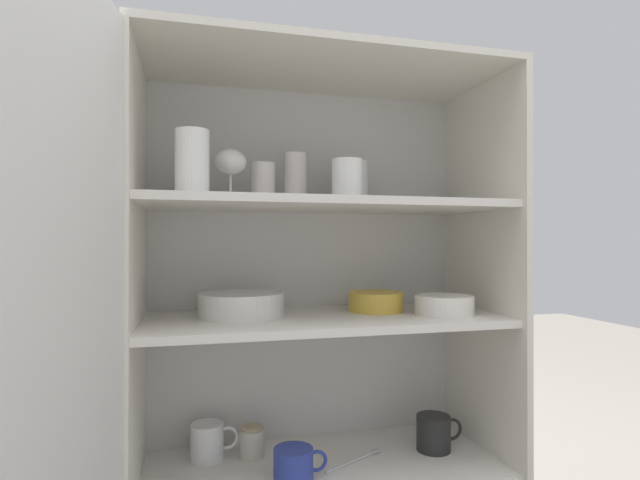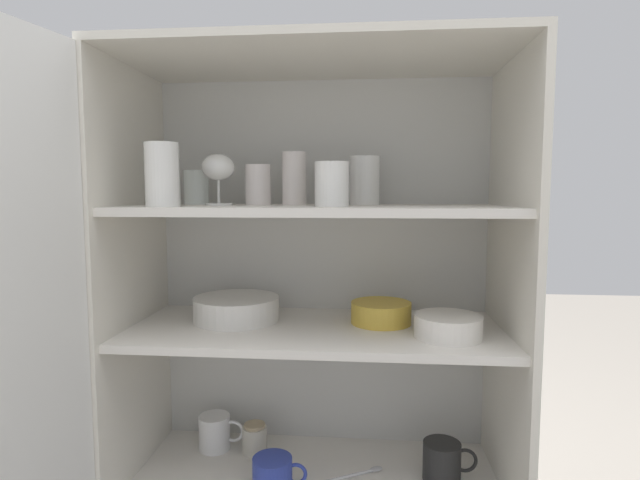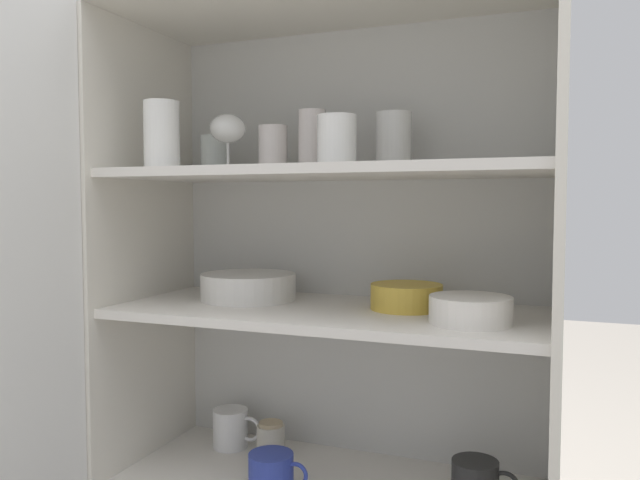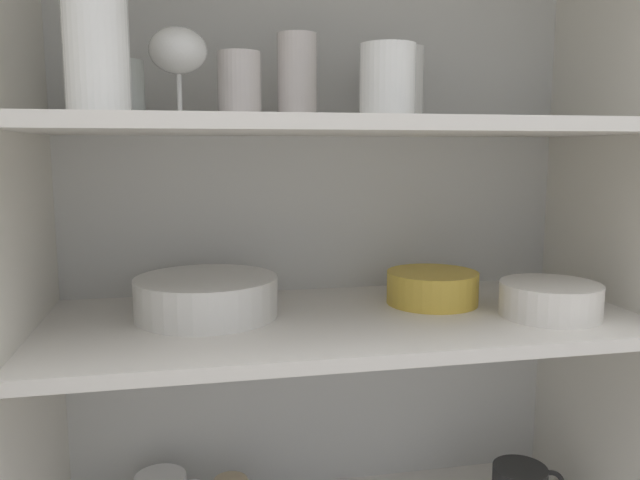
{
  "view_description": "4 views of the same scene",
  "coord_description": "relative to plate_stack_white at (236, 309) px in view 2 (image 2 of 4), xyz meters",
  "views": [
    {
      "loc": [
        -0.34,
        -1.09,
        0.86
      ],
      "look_at": [
        -0.01,
        0.19,
        0.87
      ],
      "focal_mm": 28.0,
      "sensor_mm": 36.0,
      "label": 1
    },
    {
      "loc": [
        0.12,
        -1.03,
        1.01
      ],
      "look_at": [
        0.01,
        0.23,
        0.88
      ],
      "focal_mm": 28.0,
      "sensor_mm": 36.0,
      "label": 2
    },
    {
      "loc": [
        0.47,
        -1.07,
        0.9
      ],
      "look_at": [
        -0.03,
        0.22,
        0.81
      ],
      "focal_mm": 35.0,
      "sensor_mm": 36.0,
      "label": 3
    },
    {
      "loc": [
        -0.23,
        -0.74,
        0.93
      ],
      "look_at": [
        -0.03,
        0.24,
        0.78
      ],
      "focal_mm": 35.0,
      "sensor_mm": 36.0,
      "label": 4
    }
  ],
  "objects": [
    {
      "name": "cupboard_back_panel",
      "position": [
        0.21,
        0.17,
        -0.04
      ],
      "size": [
        0.97,
        0.02,
        1.32
      ],
      "primitive_type": "cube",
      "color": "silver",
      "rests_on": "ground_plane"
    },
    {
      "name": "cupboard_side_left",
      "position": [
        -0.26,
        -0.04,
        -0.04
      ],
      "size": [
        0.02,
        0.43,
        1.32
      ],
      "primitive_type": "cube",
      "color": "silver",
      "rests_on": "ground_plane"
    },
    {
      "name": "cupboard_side_right",
      "position": [
        0.69,
        -0.04,
        -0.04
      ],
      "size": [
        0.02,
        0.43,
        1.32
      ],
      "primitive_type": "cube",
      "color": "silver",
      "rests_on": "ground_plane"
    },
    {
      "name": "cupboard_top_panel",
      "position": [
        0.21,
        -0.04,
        0.63
      ],
      "size": [
        0.97,
        0.43,
        0.02
      ],
      "primitive_type": "cube",
      "color": "silver",
      "rests_on": "cupboard_side_left"
    },
    {
      "name": "shelf_board_lower",
      "position": [
        0.21,
        -0.04,
        -0.43
      ],
      "size": [
        0.93,
        0.4,
        0.02
      ],
      "primitive_type": "cube",
      "color": "silver"
    },
    {
      "name": "shelf_board_middle",
      "position": [
        0.21,
        -0.04,
        -0.04
      ],
      "size": [
        0.93,
        0.4,
        0.02
      ],
      "primitive_type": "cube",
      "color": "silver"
    },
    {
      "name": "shelf_board_upper",
      "position": [
        0.21,
        -0.04,
        0.26
      ],
      "size": [
        0.93,
        0.4,
        0.02
      ],
      "primitive_type": "cube",
      "color": "silver"
    },
    {
      "name": "tumbler_glass_0",
      "position": [
        -0.12,
        0.05,
        0.32
      ],
      "size": [
        0.07,
        0.07,
        0.09
      ],
      "color": "white",
      "rests_on": "shelf_board_upper"
    },
    {
      "name": "tumbler_glass_1",
      "position": [
        0.34,
        0.06,
        0.34
      ],
      "size": [
        0.08,
        0.08,
        0.13
      ],
      "color": "white",
      "rests_on": "shelf_board_upper"
    },
    {
      "name": "tumbler_glass_2",
      "position": [
        0.15,
        0.03,
        0.34
      ],
      "size": [
        0.06,
        0.06,
        0.14
      ],
      "color": "silver",
      "rests_on": "shelf_board_upper"
    },
    {
      "name": "tumbler_glass_3",
      "position": [
        0.06,
        0.02,
        0.33
      ],
      "size": [
        0.07,
        0.07,
        0.1
      ],
      "color": "silver",
      "rests_on": "shelf_board_upper"
    },
    {
      "name": "tumbler_glass_4",
      "position": [
        0.26,
        -0.1,
        0.33
      ],
      "size": [
        0.08,
        0.08,
        0.1
      ],
      "color": "white",
      "rests_on": "shelf_board_upper"
    },
    {
      "name": "tumbler_glass_5",
      "position": [
        -0.13,
        -0.16,
        0.35
      ],
      "size": [
        0.08,
        0.08,
        0.15
      ],
      "color": "white",
      "rests_on": "shelf_board_upper"
    },
    {
      "name": "wine_glass_0",
      "position": [
        -0.03,
        -0.04,
        0.36
      ],
      "size": [
        0.08,
        0.08,
        0.13
      ],
      "color": "white",
      "rests_on": "shelf_board_upper"
    },
    {
      "name": "plate_stack_white",
      "position": [
        0.0,
        0.0,
        0.0
      ],
      "size": [
        0.22,
        0.22,
        0.06
      ],
      "color": "silver",
      "rests_on": "shelf_board_middle"
    },
    {
      "name": "mixing_bowl_large",
      "position": [
        0.38,
        0.01,
        -0.0
      ],
      "size": [
        0.16,
        0.16,
        0.06
      ],
      "color": "gold",
      "rests_on": "shelf_board_middle"
    },
    {
      "name": "serving_bowl_small",
      "position": [
        0.53,
        -0.11,
        -0.0
      ],
      "size": [
        0.16,
        0.16,
        0.05
      ],
      "color": "silver",
      "rests_on": "shelf_board_middle"
    },
    {
      "name": "coffee_mug_primary",
      "position": [
        0.54,
        -0.04,
        -0.38
      ],
      "size": [
        0.14,
        0.1,
        0.1
      ],
      "color": "black",
      "rests_on": "shelf_board_lower"
    },
    {
      "name": "coffee_mug_extra_1",
      "position": [
        0.12,
        -0.12,
        -0.38
      ],
      "size": [
        0.14,
        0.1,
        0.08
      ],
      "color": "#283893",
      "rests_on": "shelf_board_lower"
    },
    {
      "name": "coffee_mug_extra_2",
      "position": [
        -0.08,
        0.06,
        -0.38
      ],
      "size": [
        0.13,
        0.09,
        0.1
      ],
      "color": "white",
      "rests_on": "shelf_board_lower"
    },
    {
      "name": "storage_jar",
      "position": [
        0.03,
        0.05,
        -0.38
      ],
      "size": [
        0.07,
        0.07,
        0.08
      ],
      "color": "beige",
      "rests_on": "shelf_board_lower"
    },
    {
      "name": "serving_spoon",
      "position": [
        0.31,
        -0.05,
        -0.42
      ],
      "size": [
        0.19,
        0.11,
        0.01
      ],
      "color": "silver",
      "rests_on": "shelf_board_lower"
    }
  ]
}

